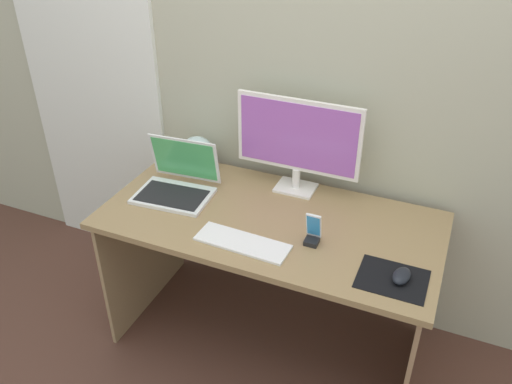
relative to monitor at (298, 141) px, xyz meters
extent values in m
plane|color=#523228|center=(-0.02, -0.27, -0.97)|extent=(8.00, 8.00, 0.00)
cube|color=#B2B09A|center=(-0.02, 0.14, 0.28)|extent=(6.00, 0.04, 2.50)
cube|color=white|center=(-1.18, 0.11, 0.04)|extent=(0.82, 0.02, 2.02)
cube|color=#997A52|center=(-0.02, -0.27, -0.26)|extent=(1.44, 0.70, 0.03)
cube|color=#9B7D58|center=(-0.70, -0.27, -0.62)|extent=(0.02, 0.66, 0.69)
cube|color=#9F7858|center=(0.66, -0.27, -0.62)|extent=(0.02, 0.66, 0.69)
cube|color=white|center=(0.00, 0.00, -0.24)|extent=(0.18, 0.14, 0.01)
cylinder|color=white|center=(0.00, 0.00, -0.19)|extent=(0.04, 0.04, 0.09)
cube|color=white|center=(0.00, 0.00, 0.02)|extent=(0.57, 0.02, 0.34)
cube|color=#A559BF|center=(0.00, -0.01, 0.02)|extent=(0.53, 0.00, 0.30)
cube|color=white|center=(-0.48, -0.29, -0.24)|extent=(0.35, 0.26, 0.02)
cube|color=black|center=(-0.48, -0.30, -0.23)|extent=(0.31, 0.20, 0.00)
cube|color=white|center=(-0.49, -0.15, -0.12)|extent=(0.34, 0.08, 0.22)
cube|color=#4CB266|center=(-0.49, -0.15, -0.12)|extent=(0.31, 0.06, 0.20)
sphere|color=silver|center=(-0.51, 0.00, -0.17)|extent=(0.17, 0.17, 0.17)
cube|color=white|center=(-0.06, -0.47, -0.24)|extent=(0.39, 0.14, 0.01)
cube|color=black|center=(0.53, -0.45, -0.25)|extent=(0.25, 0.20, 0.00)
ellipsoid|color=black|center=(0.56, -0.45, -0.23)|extent=(0.08, 0.11, 0.04)
cube|color=black|center=(0.20, -0.37, -0.24)|extent=(0.05, 0.06, 0.02)
cube|color=white|center=(0.20, -0.35, -0.17)|extent=(0.06, 0.04, 0.12)
cube|color=#338CD8|center=(0.20, -0.36, -0.17)|extent=(0.05, 0.03, 0.10)
camera|label=1|loc=(0.64, -1.97, 1.02)|focal=36.74mm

